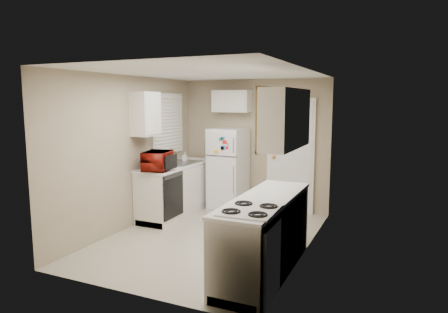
% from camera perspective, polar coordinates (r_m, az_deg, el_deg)
% --- Properties ---
extents(floor, '(3.80, 3.80, 0.00)m').
position_cam_1_polar(floor, '(6.03, -1.98, -11.50)').
color(floor, beige).
rests_on(floor, ground).
extents(ceiling, '(3.80, 3.80, 0.00)m').
position_cam_1_polar(ceiling, '(5.70, -2.10, 11.90)').
color(ceiling, white).
rests_on(ceiling, floor).
extents(wall_left, '(3.80, 3.80, 0.00)m').
position_cam_1_polar(wall_left, '(6.48, -13.22, 0.58)').
color(wall_left, tan).
rests_on(wall_left, floor).
extents(wall_right, '(3.80, 3.80, 0.00)m').
position_cam_1_polar(wall_right, '(5.28, 11.72, -1.01)').
color(wall_right, tan).
rests_on(wall_right, floor).
extents(wall_back, '(2.80, 2.80, 0.00)m').
position_cam_1_polar(wall_back, '(7.48, 4.39, 1.73)').
color(wall_back, tan).
rests_on(wall_back, floor).
extents(wall_front, '(2.80, 2.80, 0.00)m').
position_cam_1_polar(wall_front, '(4.15, -13.72, -3.51)').
color(wall_front, tan).
rests_on(wall_front, floor).
extents(left_counter, '(0.60, 1.80, 0.90)m').
position_cam_1_polar(left_counter, '(7.17, -6.75, -4.64)').
color(left_counter, silver).
rests_on(left_counter, floor).
extents(dishwasher, '(0.03, 0.58, 0.72)m').
position_cam_1_polar(dishwasher, '(6.52, -7.27, -5.57)').
color(dishwasher, black).
rests_on(dishwasher, floor).
extents(sink, '(0.54, 0.74, 0.16)m').
position_cam_1_polar(sink, '(7.22, -6.19, -1.23)').
color(sink, gray).
rests_on(sink, left_counter).
extents(microwave, '(0.62, 0.44, 0.37)m').
position_cam_1_polar(microwave, '(6.48, -9.45, -0.65)').
color(microwave, maroon).
rests_on(microwave, left_counter).
extents(soap_bottle, '(0.08, 0.08, 0.16)m').
position_cam_1_polar(soap_bottle, '(7.43, -5.62, 0.12)').
color(soap_bottle, white).
rests_on(soap_bottle, left_counter).
extents(window_blinds, '(0.10, 0.98, 1.08)m').
position_cam_1_polar(window_blinds, '(7.28, -8.05, 4.67)').
color(window_blinds, silver).
rests_on(window_blinds, wall_left).
extents(upper_cabinet_left, '(0.30, 0.45, 0.70)m').
position_cam_1_polar(upper_cabinet_left, '(6.52, -11.16, 5.98)').
color(upper_cabinet_left, silver).
rests_on(upper_cabinet_left, wall_left).
extents(refrigerator, '(0.65, 0.64, 1.51)m').
position_cam_1_polar(refrigerator, '(7.40, 0.60, -1.81)').
color(refrigerator, silver).
rests_on(refrigerator, floor).
extents(cabinet_over_fridge, '(0.70, 0.30, 0.40)m').
position_cam_1_polar(cabinet_over_fridge, '(7.44, 1.14, 7.89)').
color(cabinet_over_fridge, silver).
rests_on(cabinet_over_fridge, wall_back).
extents(interior_door, '(0.86, 0.06, 2.08)m').
position_cam_1_polar(interior_door, '(7.26, 9.47, 0.03)').
color(interior_door, silver).
rests_on(interior_door, floor).
extents(right_counter, '(0.60, 2.00, 0.90)m').
position_cam_1_polar(right_counter, '(4.79, 5.77, -11.08)').
color(right_counter, silver).
rests_on(right_counter, floor).
extents(stove, '(0.56, 0.68, 0.80)m').
position_cam_1_polar(stove, '(4.27, 3.72, -14.21)').
color(stove, silver).
rests_on(stove, floor).
extents(upper_cabinet_right, '(0.30, 1.20, 0.70)m').
position_cam_1_polar(upper_cabinet_right, '(4.78, 8.85, 5.37)').
color(upper_cabinet_right, silver).
rests_on(upper_cabinet_right, wall_right).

